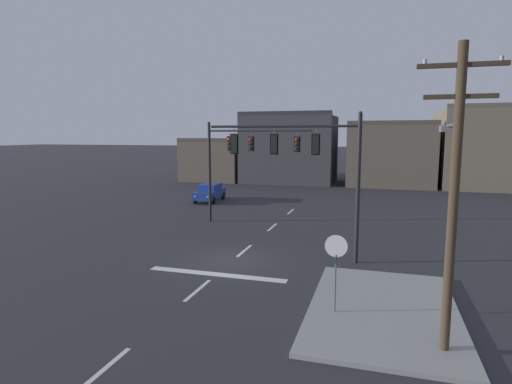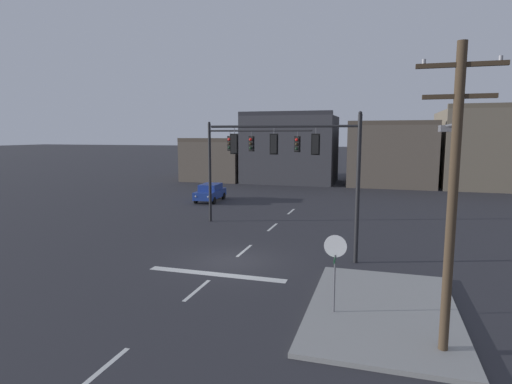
% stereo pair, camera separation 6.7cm
% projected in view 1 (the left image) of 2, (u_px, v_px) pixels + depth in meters
% --- Properties ---
extents(ground_plane, '(400.00, 400.00, 0.00)m').
position_uv_depth(ground_plane, '(232.00, 261.00, 20.52)').
color(ground_plane, '#2B2B30').
extents(sidewalk_near_corner, '(5.00, 8.00, 0.15)m').
position_uv_depth(sidewalk_near_corner, '(383.00, 309.00, 14.72)').
color(sidewalk_near_corner, gray).
rests_on(sidewalk_near_corner, ground).
extents(stop_bar_paint, '(6.40, 0.50, 0.01)m').
position_uv_depth(stop_bar_paint, '(216.00, 274.00, 18.62)').
color(stop_bar_paint, silver).
rests_on(stop_bar_paint, ground).
extents(lane_centreline, '(0.16, 26.40, 0.01)m').
position_uv_depth(lane_centreline, '(244.00, 251.00, 22.42)').
color(lane_centreline, silver).
rests_on(lane_centreline, ground).
extents(signal_mast_near_side, '(7.41, 0.53, 7.23)m').
position_uv_depth(signal_mast_near_side, '(309.00, 159.00, 20.25)').
color(signal_mast_near_side, black).
rests_on(signal_mast_near_side, ground).
extents(signal_mast_far_side, '(7.43, 1.08, 7.04)m').
position_uv_depth(signal_mast_far_side, '(242.00, 153.00, 28.34)').
color(signal_mast_far_side, black).
rests_on(signal_mast_far_side, ground).
extents(stop_sign, '(0.76, 0.64, 2.83)m').
position_uv_depth(stop_sign, '(336.00, 255.00, 14.09)').
color(stop_sign, '#56565B').
rests_on(stop_sign, ground).
extents(car_lot_nearside, '(2.15, 4.55, 1.61)m').
position_uv_depth(car_lot_nearside, '(210.00, 192.00, 38.94)').
color(car_lot_nearside, navy).
rests_on(car_lot_nearside, ground).
extents(utility_pole, '(2.20, 2.58, 8.53)m').
position_uv_depth(utility_pole, '(453.00, 187.00, 11.39)').
color(utility_pole, '#423323').
rests_on(utility_pole, ground).
extents(building_row, '(51.04, 12.79, 9.42)m').
position_uv_depth(building_row, '(392.00, 154.00, 51.92)').
color(building_row, brown).
rests_on(building_row, ground).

